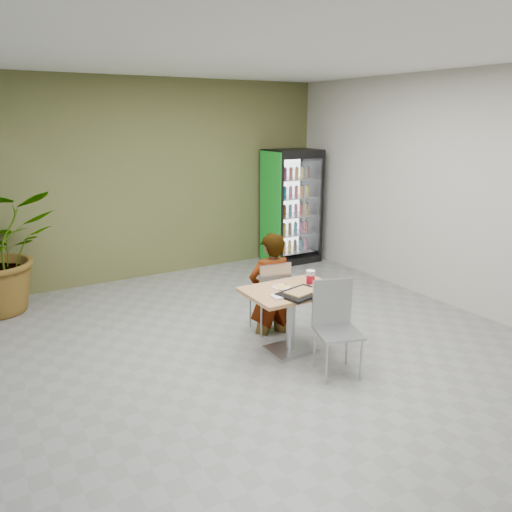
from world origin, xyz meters
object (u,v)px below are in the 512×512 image
at_px(dining_table, 291,307).
at_px(chair_near, 335,319).
at_px(seated_woman, 271,295).
at_px(cafeteria_tray, 301,294).
at_px(beverage_fridge, 291,206).
at_px(soda_cup, 310,278).
at_px(chair_far, 272,292).

xyz_separation_m(dining_table, chair_near, (0.15, -0.58, 0.03)).
xyz_separation_m(chair_near, seated_woman, (-0.04, 1.17, -0.09)).
xyz_separation_m(cafeteria_tray, beverage_fridge, (2.18, 3.32, 0.25)).
bearing_deg(soda_cup, cafeteria_tray, -144.45).
relative_size(chair_far, cafeteria_tray, 1.92).
distance_m(cafeteria_tray, beverage_fridge, 3.98).
distance_m(dining_table, seated_woman, 0.60).
distance_m(chair_far, cafeteria_tray, 0.79).
height_order(chair_near, seated_woman, seated_woman).
relative_size(dining_table, beverage_fridge, 0.51).
distance_m(soda_cup, cafeteria_tray, 0.33).
xyz_separation_m(chair_near, cafeteria_tray, (-0.17, 0.37, 0.20)).
bearing_deg(dining_table, beverage_fridge, 55.30).
bearing_deg(dining_table, cafeteria_tray, -95.65).
bearing_deg(seated_woman, beverage_fridge, -121.77).
xyz_separation_m(chair_far, cafeteria_tray, (-0.11, -0.75, 0.23)).
bearing_deg(beverage_fridge, soda_cup, -120.30).
distance_m(dining_table, chair_near, 0.60).
xyz_separation_m(dining_table, cafeteria_tray, (-0.02, -0.21, 0.23)).
relative_size(soda_cup, cafeteria_tray, 0.38).
bearing_deg(beverage_fridge, cafeteria_tray, -122.13).
xyz_separation_m(soda_cup, beverage_fridge, (1.91, 3.13, 0.18)).
relative_size(chair_near, beverage_fridge, 0.48).
relative_size(chair_far, beverage_fridge, 0.45).
bearing_deg(soda_cup, chair_near, -99.79).
bearing_deg(dining_table, seated_woman, 80.01).
bearing_deg(beverage_fridge, seated_woman, -128.00).
height_order(dining_table, seated_woman, seated_woman).
bearing_deg(dining_table, chair_near, -75.73).
bearing_deg(dining_table, soda_cup, -3.88).
bearing_deg(chair_far, cafeteria_tray, 88.87).
bearing_deg(beverage_fridge, chair_far, -127.67).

